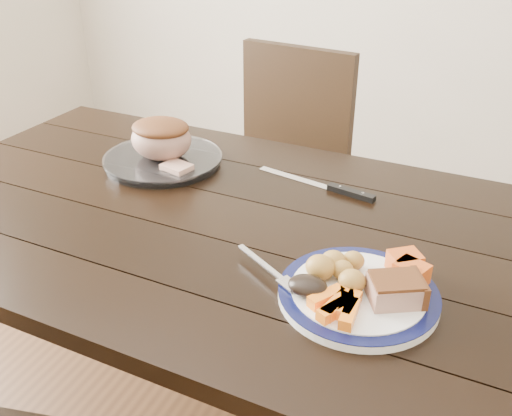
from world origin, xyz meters
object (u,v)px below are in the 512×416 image
at_px(serving_platter, 163,161).
at_px(fork, 271,271).
at_px(chair_far, 280,169).
at_px(pork_slice, 395,291).
at_px(carving_knife, 336,189).
at_px(dinner_plate, 358,295).
at_px(dining_table, 228,252).
at_px(roast_joint, 161,139).

xyz_separation_m(serving_platter, fork, (0.46, -0.37, 0.01)).
distance_m(chair_far, pork_slice, 1.10).
height_order(pork_slice, carving_knife, pork_slice).
height_order(dinner_plate, fork, fork).
bearing_deg(dining_table, roast_joint, 145.97).
bearing_deg(dining_table, serving_platter, 145.97).
relative_size(serving_platter, fork, 1.89).
bearing_deg(serving_platter, pork_slice, -27.91).
xyz_separation_m(dining_table, pork_slice, (0.40, -0.17, 0.13)).
bearing_deg(pork_slice, roast_joint, 152.09).
distance_m(serving_platter, carving_knife, 0.47).
relative_size(chair_far, carving_knife, 2.93).
relative_size(roast_joint, carving_knife, 0.51).
height_order(dinner_plate, serving_platter, serving_platter).
bearing_deg(pork_slice, dining_table, 156.76).
distance_m(serving_platter, roast_joint, 0.06).
bearing_deg(serving_platter, dining_table, -34.03).
bearing_deg(roast_joint, chair_far, 77.36).
xyz_separation_m(serving_platter, roast_joint, (0.00, 0.00, 0.06)).
bearing_deg(carving_knife, chair_far, 135.46).
relative_size(dining_table, chair_far, 1.76).
bearing_deg(dining_table, chair_far, 101.92).
bearing_deg(dinner_plate, roast_joint, 150.10).
height_order(dining_table, dinner_plate, dinner_plate).
height_order(dining_table, chair_far, chair_far).
distance_m(dining_table, serving_platter, 0.35).
relative_size(dinner_plate, pork_slice, 3.24).
distance_m(dining_table, roast_joint, 0.37).
bearing_deg(dining_table, dinner_plate, -26.26).
relative_size(dinner_plate, roast_joint, 1.76).
xyz_separation_m(pork_slice, roast_joint, (-0.68, 0.36, 0.03)).
distance_m(fork, carving_knife, 0.40).
height_order(dinner_plate, roast_joint, roast_joint).
distance_m(dinner_plate, roast_joint, 0.72).
distance_m(dinner_plate, pork_slice, 0.07).
relative_size(pork_slice, fork, 0.54).
relative_size(pork_slice, roast_joint, 0.54).
distance_m(chair_far, dinner_plate, 1.06).
bearing_deg(chair_far, pork_slice, 129.38).
xyz_separation_m(dining_table, fork, (0.18, -0.18, 0.11)).
bearing_deg(dining_table, fork, -44.74).
bearing_deg(roast_joint, pork_slice, -27.91).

